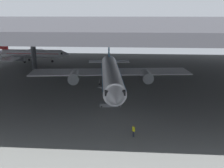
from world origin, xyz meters
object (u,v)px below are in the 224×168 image
object	(u,v)px
crew_worker_near_nose	(134,130)
crew_worker_by_stairs	(115,97)
airplane_main	(111,74)
airplane_distant	(31,54)
boarding_stairs	(110,102)

from	to	relation	value
crew_worker_near_nose	crew_worker_by_stairs	world-z (taller)	crew_worker_near_nose
airplane_main	airplane_distant	distance (m)	45.01
crew_worker_by_stairs	airplane_distant	xyz separation A→B (m)	(-32.50, 40.95, 2.11)
airplane_main	boarding_stairs	distance (m)	11.32
crew_worker_near_nose	airplane_distant	xyz separation A→B (m)	(-36.08, 55.96, 2.01)
airplane_main	crew_worker_by_stairs	world-z (taller)	airplane_main
airplane_main	boarding_stairs	size ratio (longest dim) A/B	8.21
airplane_distant	boarding_stairs	bearing A→B (deg)	-53.87
airplane_main	airplane_distant	xyz separation A→B (m)	(-31.09, 32.53, -0.57)
boarding_stairs	airplane_main	bearing A→B (deg)	93.38
airplane_main	airplane_distant	bearing A→B (deg)	133.70
boarding_stairs	crew_worker_near_nose	bearing A→B (deg)	-70.81
crew_worker_near_nose	airplane_main	bearing A→B (deg)	102.04
airplane_main	boarding_stairs	xyz separation A→B (m)	(0.65, -10.93, -2.85)
crew_worker_by_stairs	crew_worker_near_nose	bearing A→B (deg)	-76.56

